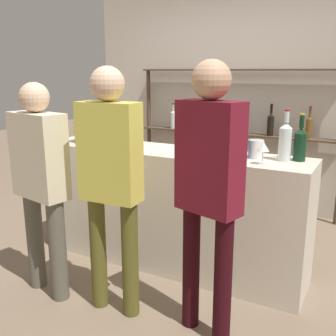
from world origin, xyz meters
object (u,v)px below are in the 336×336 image
counter_bottle_2 (300,143)px  server_behind_counter (208,150)px  counter_bottle_1 (123,131)px  customer_center (111,173)px  wine_glass (263,147)px  customer_right (209,180)px  counter_bottle_5 (115,130)px  counter_bottle_0 (242,141)px  cork_jar (256,149)px  ice_bucket (86,132)px  counter_bottle_4 (206,133)px  customer_left (41,176)px  counter_bottle_3 (285,141)px

counter_bottle_2 → server_behind_counter: 1.08m
counter_bottle_1 → customer_center: bearing=-60.7°
wine_glass → customer_right: (-0.16, -0.59, -0.11)m
counter_bottle_5 → customer_right: bearing=-31.2°
counter_bottle_2 → customer_center: (-1.02, -0.90, -0.14)m
counter_bottle_0 → wine_glass: 0.21m
counter_bottle_1 → cork_jar: size_ratio=2.44×
wine_glass → ice_bucket: 1.66m
counter_bottle_1 → customer_center: size_ratio=0.20×
counter_bottle_5 → wine_glass: 1.37m
counter_bottle_1 → counter_bottle_4: counter_bottle_4 is taller
counter_bottle_0 → counter_bottle_1: counter_bottle_0 is taller
server_behind_counter → customer_left: bearing=-41.4°
counter_bottle_3 → customer_right: (-0.26, -0.77, -0.13)m
counter_bottle_3 → counter_bottle_4: bearing=175.3°
counter_bottle_1 → customer_center: (0.43, -0.77, -0.14)m
counter_bottle_0 → customer_center: (-0.64, -0.75, -0.15)m
counter_bottle_0 → cork_jar: bearing=45.3°
counter_bottle_5 → wine_glass: bearing=-6.0°
customer_right → counter_bottle_3: bearing=-2.8°
customer_left → customer_center: (0.58, 0.05, 0.08)m
counter_bottle_1 → counter_bottle_3: bearing=2.8°
counter_bottle_2 → counter_bottle_1: bearing=-175.2°
cork_jar → customer_left: size_ratio=0.09×
customer_right → counter_bottle_4: bearing=40.4°
customer_left → counter_bottle_4: bearing=-32.1°
counter_bottle_0 → customer_right: bearing=-87.8°
counter_bottle_5 → customer_center: customer_center is taller
counter_bottle_0 → wine_glass: counter_bottle_0 is taller
ice_bucket → cork_jar: ice_bucket is taller
counter_bottle_5 → customer_left: bearing=-92.7°
counter_bottle_0 → counter_bottle_4: counter_bottle_4 is taller
counter_bottle_0 → counter_bottle_4: bearing=158.5°
counter_bottle_2 → wine_glass: 0.31m
ice_bucket → customer_right: (1.50, -0.69, -0.09)m
counter_bottle_0 → ice_bucket: (-1.47, 0.00, -0.04)m
customer_center → server_behind_counter: bearing=-7.4°
counter_bottle_0 → counter_bottle_4: size_ratio=0.92×
counter_bottle_5 → server_behind_counter: 0.91m
cork_jar → customer_right: customer_right is taller
customer_right → counter_bottle_5: bearing=74.6°
server_behind_counter → counter_bottle_3: bearing=38.8°
wine_glass → cork_jar: bearing=119.6°
counter_bottle_0 → server_behind_counter: server_behind_counter is taller
customer_left → customer_center: 0.59m
counter_bottle_0 → counter_bottle_3: 0.30m
counter_bottle_2 → counter_bottle_5: 1.57m
counter_bottle_2 → counter_bottle_3: 0.11m
ice_bucket → customer_left: bearing=-72.7°
counter_bottle_5 → cork_jar: (1.26, 0.04, -0.06)m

